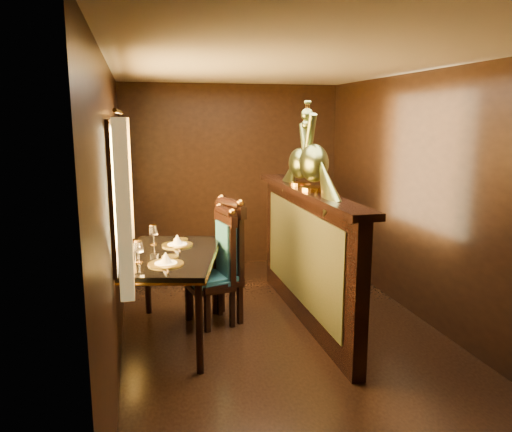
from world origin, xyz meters
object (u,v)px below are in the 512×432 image
(chair_right, at_px, (219,263))
(peacock_left, at_px, (314,146))
(chair_left, at_px, (224,257))
(peacock_right, at_px, (300,150))
(dining_table, at_px, (168,262))

(chair_right, height_order, peacock_left, peacock_left)
(chair_left, height_order, peacock_right, peacock_right)
(chair_left, bearing_deg, peacock_left, -45.29)
(dining_table, height_order, chair_left, chair_left)
(chair_left, relative_size, peacock_left, 1.50)
(chair_left, distance_m, peacock_right, 1.33)
(chair_right, bearing_deg, peacock_left, -31.48)
(chair_right, bearing_deg, peacock_right, -5.82)
(chair_left, height_order, chair_right, chair_left)
(chair_left, distance_m, peacock_left, 1.43)
(dining_table, bearing_deg, peacock_left, 13.35)
(dining_table, distance_m, chair_right, 0.61)
(chair_right, xyz_separation_m, peacock_left, (0.86, -0.32, 1.16))
(dining_table, distance_m, peacock_left, 1.72)
(peacock_left, bearing_deg, chair_left, 154.62)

